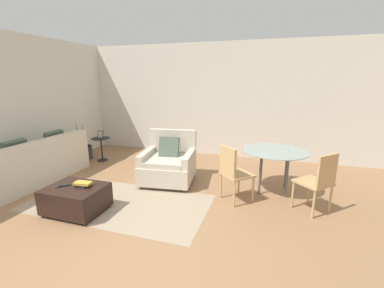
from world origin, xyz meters
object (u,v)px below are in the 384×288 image
(book_stack, at_px, (83,184))
(dining_chair_near_right, at_px, (319,179))
(tv_remote_primary, at_px, (60,186))
(ottoman, at_px, (76,198))
(dining_table, at_px, (275,155))
(side_table, at_px, (101,145))
(couch, at_px, (35,166))
(tv_remote_secondary, at_px, (65,186))
(armchair, at_px, (169,164))
(picture_frame, at_px, (100,135))
(potted_plant, at_px, (83,151))
(dining_chair_near_left, at_px, (233,170))

(book_stack, height_order, dining_chair_near_right, dining_chair_near_right)
(tv_remote_primary, bearing_deg, ottoman, 12.36)
(dining_table, relative_size, dining_chair_near_right, 1.20)
(side_table, bearing_deg, couch, -104.51)
(tv_remote_primary, bearing_deg, tv_remote_secondary, 28.12)
(armchair, distance_m, dining_table, 1.91)
(armchair, height_order, dining_table, armchair)
(book_stack, xyz_separation_m, picture_frame, (-1.28, 2.14, 0.21))
(tv_remote_secondary, relative_size, side_table, 0.27)
(potted_plant, height_order, side_table, potted_plant)
(armchair, distance_m, dining_chair_near_left, 1.37)
(tv_remote_secondary, height_order, dining_table, dining_table)
(tv_remote_primary, bearing_deg, picture_frame, 113.40)
(dining_chair_near_left, bearing_deg, potted_plant, 162.92)
(armchair, distance_m, picture_frame, 2.15)
(potted_plant, bearing_deg, dining_chair_near_right, -13.12)
(book_stack, bearing_deg, dining_chair_near_right, 16.78)
(picture_frame, bearing_deg, tv_remote_secondary, -65.23)
(side_table, height_order, picture_frame, picture_frame)
(couch, height_order, picture_frame, couch)
(tv_remote_primary, distance_m, dining_table, 3.37)
(dining_table, xyz_separation_m, dining_chair_near_left, (-0.61, -0.61, -0.13))
(tv_remote_secondary, distance_m, potted_plant, 2.72)
(tv_remote_secondary, distance_m, dining_chair_near_left, 2.49)
(couch, height_order, armchair, armchair)
(tv_remote_primary, bearing_deg, book_stack, 17.81)
(tv_remote_secondary, height_order, potted_plant, potted_plant)
(dining_chair_near_right, bearing_deg, side_table, 165.35)
(couch, relative_size, dining_chair_near_left, 2.31)
(tv_remote_primary, relative_size, dining_table, 0.14)
(armchair, bearing_deg, couch, -161.91)
(book_stack, distance_m, potted_plant, 2.82)
(side_table, bearing_deg, dining_chair_near_left, -19.70)
(armchair, relative_size, ottoman, 1.30)
(tv_remote_primary, distance_m, dining_chair_near_left, 2.55)
(armchair, distance_m, ottoman, 1.71)
(potted_plant, bearing_deg, tv_remote_secondary, -54.82)
(book_stack, distance_m, dining_chair_near_left, 2.22)
(potted_plant, xyz_separation_m, dining_chair_near_left, (3.82, -1.17, 0.32))
(armchair, distance_m, potted_plant, 2.64)
(book_stack, distance_m, dining_chair_near_right, 3.36)
(armchair, bearing_deg, picture_frame, 160.71)
(dining_table, bearing_deg, dining_chair_near_left, -135.00)
(couch, bearing_deg, picture_frame, 75.49)
(tv_remote_primary, relative_size, side_table, 0.28)
(dining_chair_near_left, bearing_deg, armchair, 159.66)
(potted_plant, bearing_deg, book_stack, -49.66)
(side_table, distance_m, dining_chair_near_right, 4.65)
(armchair, bearing_deg, dining_table, 4.09)
(book_stack, bearing_deg, armchair, 63.27)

